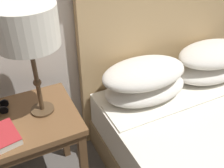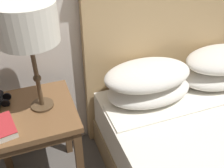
# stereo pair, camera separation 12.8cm
# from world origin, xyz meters

# --- Properties ---
(nightstand) EXTENTS (0.52, 0.48, 0.64)m
(nightstand) POSITION_xyz_m (-0.70, 0.75, 0.55)
(nightstand) COLOR brown
(nightstand) RESTS_ON ground_plane
(table_lamp) EXTENTS (0.30, 0.30, 0.60)m
(table_lamp) POSITION_xyz_m (-0.62, 0.76, 1.14)
(table_lamp) COLOR #4C3823
(table_lamp) RESTS_ON nightstand
(book_on_nightstand) EXTENTS (0.15, 0.21, 0.04)m
(book_on_nightstand) POSITION_xyz_m (-0.85, 0.63, 0.66)
(book_on_nightstand) COLOR silver
(book_on_nightstand) RESTS_ON nightstand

